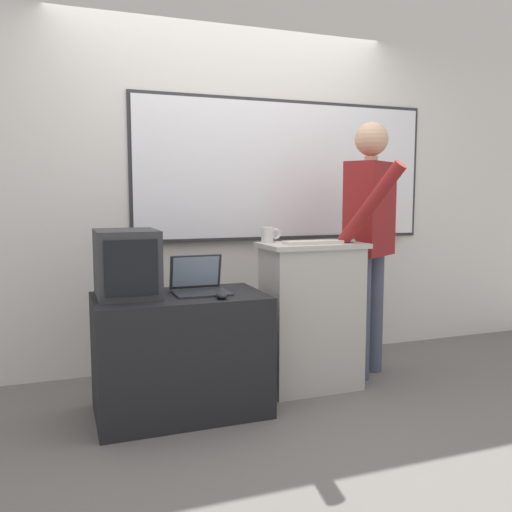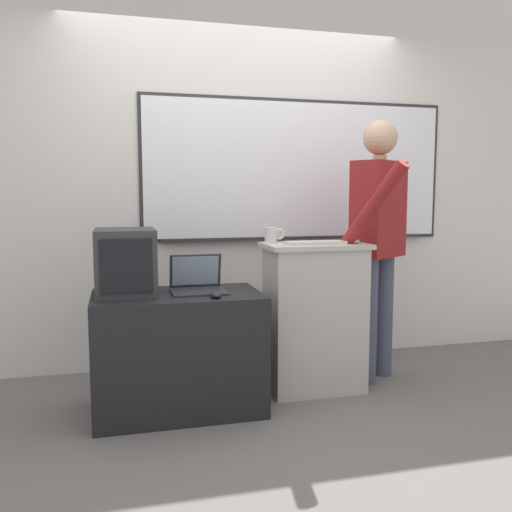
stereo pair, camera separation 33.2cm
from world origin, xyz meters
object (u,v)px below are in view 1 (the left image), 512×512
laptop (199,282)px  computer_mouse_by_laptop (222,296)px  side_desk (181,354)px  coffee_mug (268,235)px  person_presenter (370,231)px  wireless_keyboard (313,242)px  lectern_podium (311,315)px  computer_mouse_by_keyboard (350,240)px  crt_monitor (127,263)px

laptop → computer_mouse_by_laptop: bearing=-74.4°
side_desk → coffee_mug: bearing=21.3°
person_presenter → wireless_keyboard: 0.53m
person_presenter → computer_mouse_by_laptop: (-1.19, -0.40, -0.31)m
laptop → wireless_keyboard: size_ratio=0.83×
side_desk → person_presenter: bearing=8.4°
lectern_podium → computer_mouse_by_keyboard: computer_mouse_by_keyboard is taller
coffee_mug → person_presenter: bearing=-3.7°
side_desk → coffee_mug: size_ratio=7.24×
wireless_keyboard → computer_mouse_by_keyboard: bearing=-3.6°
lectern_podium → laptop: lectern_podium is taller
person_presenter → laptop: (-1.26, -0.15, -0.27)m
laptop → computer_mouse_by_keyboard: computer_mouse_by_keyboard is taller
computer_mouse_by_keyboard → crt_monitor: (-1.43, 0.01, -0.09)m
computer_mouse_by_laptop → computer_mouse_by_keyboard: bearing=14.6°
laptop → crt_monitor: crt_monitor is taller
person_presenter → computer_mouse_by_laptop: bearing=165.4°
wireless_keyboard → coffee_mug: bearing=141.9°
wireless_keyboard → computer_mouse_by_laptop: 0.78m
lectern_podium → coffee_mug: (-0.25, 0.13, 0.53)m
computer_mouse_by_laptop → crt_monitor: 0.57m
lectern_podium → side_desk: (-0.90, -0.12, -0.13)m
side_desk → computer_mouse_by_laptop: (0.19, -0.19, 0.37)m
lectern_podium → crt_monitor: crt_monitor is taller
side_desk → wireless_keyboard: 1.08m
side_desk → coffee_mug: (0.65, 0.25, 0.67)m
lectern_podium → computer_mouse_by_laptop: size_ratio=9.64×
lectern_podium → computer_mouse_by_keyboard: 0.56m
computer_mouse_by_laptop → coffee_mug: (0.45, 0.45, 0.30)m
person_presenter → computer_mouse_by_laptop: person_presenter is taller
coffee_mug → crt_monitor: bearing=-168.3°
lectern_podium → computer_mouse_by_keyboard: (0.24, -0.07, 0.50)m
lectern_podium → wireless_keyboard: (-0.02, -0.05, 0.49)m
wireless_keyboard → coffee_mug: size_ratio=2.83×
wireless_keyboard → computer_mouse_by_keyboard: 0.26m
person_presenter → side_desk: bearing=155.3°
laptop → crt_monitor: 0.43m
computer_mouse_by_keyboard → crt_monitor: size_ratio=0.23×
side_desk → person_presenter: 1.56m
side_desk → wireless_keyboard: wireless_keyboard is taller
side_desk → laptop: 0.43m
person_presenter → laptop: 1.30m
coffee_mug → computer_mouse_by_keyboard: bearing=-22.1°
lectern_podium → laptop: 0.83m
computer_mouse_by_laptop → computer_mouse_by_keyboard: 1.01m
computer_mouse_by_keyboard → coffee_mug: size_ratio=0.74×
person_presenter → crt_monitor: 1.69m
wireless_keyboard → crt_monitor: size_ratio=0.89×
lectern_podium → computer_mouse_by_keyboard: bearing=-15.6°
person_presenter → crt_monitor: (-1.67, -0.15, -0.14)m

